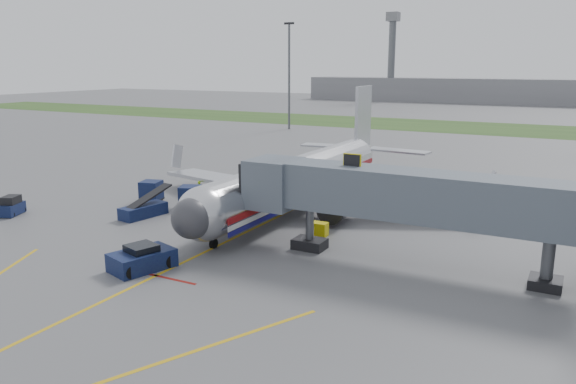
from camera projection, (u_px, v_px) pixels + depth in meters
The scene contains 16 objects.
ground at pixel (196, 256), 37.46m from camera, with size 400.00×400.00×0.00m, color #565659.
grass_strip at pixel (464, 127), 114.96m from camera, with size 300.00×25.00×0.01m, color #2D4C1E.
apron_markings at pixel (115, 295), 31.09m from camera, with size 21.52×50.00×0.01m.
airliner at pixel (299, 178), 50.01m from camera, with size 32.10×35.67×10.25m.
jet_bridge at pixel (409, 197), 34.89m from camera, with size 25.30×4.00×6.90m.
light_mast_left at pixel (289, 74), 109.08m from camera, with size 2.00×0.44×20.40m.
distant_terminal at pixel (482, 91), 187.54m from camera, with size 120.00×14.00×8.00m, color slate.
control_tower at pixel (392, 50), 194.00m from camera, with size 4.00×4.00×30.00m.
pushback_tug at pixel (142, 259), 35.00m from camera, with size 3.36×4.33×1.58m.
baggage_tug at pixel (12, 207), 47.60m from camera, with size 2.05×2.66×1.66m.
baggage_cart_a at pixel (190, 197), 50.00m from camera, with size 2.38×2.38×1.96m.
baggage_cart_b at pixel (151, 191), 52.20m from camera, with size 2.24×2.24×1.95m.
baggage_cart_c at pixel (241, 196), 50.92m from camera, with size 2.10×2.10×1.71m.
belt_loader at pixel (144, 210), 47.10m from camera, with size 2.20×5.04×2.39m.
ground_power_cart at pixel (319, 229), 41.82m from camera, with size 1.33×0.92×1.04m.
ramp_worker at pixel (200, 190), 53.51m from camera, with size 0.62×0.41×1.71m, color #9FD418.
Camera 1 is at (22.12, -28.54, 12.50)m, focal length 35.00 mm.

